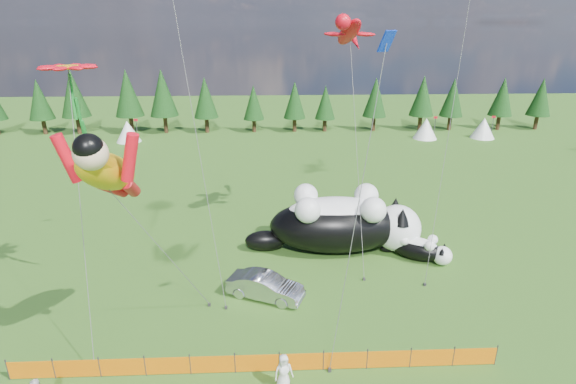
# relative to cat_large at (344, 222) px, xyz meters

# --- Properties ---
(ground) EXTENTS (160.00, 160.00, 0.00)m
(ground) POSITION_rel_cat_large_xyz_m (-5.70, -8.58, -2.09)
(ground) COLOR #173D0B
(ground) RESTS_ON ground
(safety_fence) EXTENTS (22.06, 0.06, 1.10)m
(safety_fence) POSITION_rel_cat_large_xyz_m (-5.70, -11.58, -1.58)
(safety_fence) COLOR #262626
(safety_fence) RESTS_ON ground
(tree_line) EXTENTS (90.00, 4.00, 8.00)m
(tree_line) POSITION_rel_cat_large_xyz_m (-5.70, 36.42, 1.91)
(tree_line) COLOR black
(tree_line) RESTS_ON ground
(festival_tents) EXTENTS (50.00, 3.20, 2.80)m
(festival_tents) POSITION_rel_cat_large_xyz_m (5.30, 31.42, -0.69)
(festival_tents) COLOR white
(festival_tents) RESTS_ON ground
(cat_large) EXTENTS (12.16, 4.53, 4.39)m
(cat_large) POSITION_rel_cat_large_xyz_m (0.00, 0.00, 0.00)
(cat_large) COLOR black
(cat_large) RESTS_ON ground
(cat_small) EXTENTS (4.30, 3.26, 1.72)m
(cat_small) POSITION_rel_cat_large_xyz_m (4.93, -1.61, -1.27)
(cat_small) COLOR black
(cat_small) RESTS_ON ground
(car) EXTENTS (4.69, 3.16, 1.46)m
(car) POSITION_rel_cat_large_xyz_m (-5.36, -5.66, -1.35)
(car) COLOR #B7B7BC
(car) RESTS_ON ground
(spectator_e) EXTENTS (0.94, 0.73, 1.69)m
(spectator_e) POSITION_rel_cat_large_xyz_m (-4.54, -12.54, -1.24)
(spectator_e) COLOR silver
(spectator_e) RESTS_ON ground
(superhero_kite) EXTENTS (5.43, 7.04, 12.25)m
(superhero_kite) POSITION_rel_cat_large_xyz_m (-11.42, -10.70, 7.30)
(superhero_kite) COLOR #DAA10B
(superhero_kite) RESTS_ON ground
(gecko_kite) EXTENTS (3.55, 10.26, 16.21)m
(gecko_kite) POSITION_rel_cat_large_xyz_m (0.27, 2.83, 12.20)
(gecko_kite) COLOR red
(gecko_kite) RESTS_ON ground
(flower_kite) EXTENTS (3.39, 7.29, 14.01)m
(flower_kite) POSITION_rel_cat_large_xyz_m (-14.26, -5.98, 10.71)
(flower_kite) COLOR red
(flower_kite) RESTS_ON ground
(diamond_kite_c) EXTENTS (2.19, 0.87, 15.07)m
(diamond_kite_c) POSITION_rel_cat_large_xyz_m (-0.87, -11.31, 11.62)
(diamond_kite_c) COLOR #0B29AC
(diamond_kite_c) RESTS_ON ground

